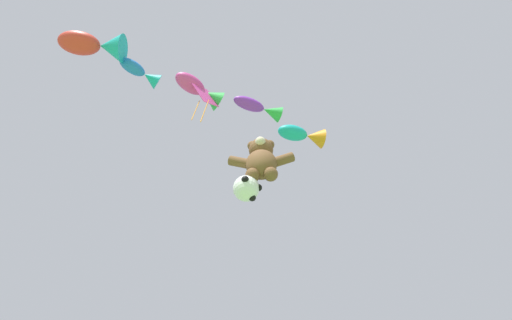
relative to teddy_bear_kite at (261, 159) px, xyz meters
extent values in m
ellipsoid|color=brown|center=(0.00, 0.01, -0.30)|extent=(1.07, 0.91, 1.30)
sphere|color=brown|center=(0.00, 0.01, 0.66)|extent=(0.90, 0.90, 0.90)
sphere|color=beige|center=(0.00, -0.37, 0.60)|extent=(0.38, 0.38, 0.38)
sphere|color=brown|center=(-0.32, 0.01, 1.01)|extent=(0.37, 0.37, 0.37)
cylinder|color=brown|center=(-0.78, 0.01, -0.08)|extent=(0.77, 0.35, 0.61)
sphere|color=brown|center=(-0.29, 0.01, -0.92)|extent=(0.48, 0.48, 0.48)
sphere|color=brown|center=(0.32, 0.01, 1.01)|extent=(0.37, 0.37, 0.37)
cylinder|color=brown|center=(0.78, 0.01, -0.08)|extent=(0.77, 0.35, 0.61)
sphere|color=brown|center=(0.29, 0.01, -0.92)|extent=(0.48, 0.48, 0.48)
sphere|color=white|center=(-0.52, 0.27, -1.27)|extent=(0.85, 0.85, 0.85)
sphere|color=black|center=(-0.12, 0.27, -1.27)|extent=(0.24, 0.24, 0.24)
sphere|color=black|center=(-0.60, 0.53, -0.99)|extent=(0.24, 0.24, 0.24)
sphere|color=black|center=(-0.52, -0.12, -1.33)|extent=(0.24, 0.24, 0.24)
sphere|color=black|center=(-0.33, 0.40, -1.59)|extent=(0.24, 0.24, 0.24)
ellipsoid|color=#19ADB2|center=(1.31, 0.37, 2.54)|extent=(1.39, 1.00, 0.57)
cone|color=orange|center=(2.24, 0.65, 2.54)|extent=(0.90, 1.00, 0.84)
sphere|color=black|center=(0.93, 0.26, 2.69)|extent=(0.15, 0.15, 0.15)
ellipsoid|color=purple|center=(-0.44, -0.67, 3.40)|extent=(1.46, 1.07, 0.47)
cone|color=green|center=(0.51, -0.24, 3.40)|extent=(0.97, 0.94, 0.69)
sphere|color=black|center=(-0.83, -0.85, 3.53)|extent=(0.12, 0.12, 0.12)
ellipsoid|color=#E53F9E|center=(-2.75, -1.73, 3.38)|extent=(1.47, 1.38, 0.61)
cone|color=green|center=(-1.97, -1.09, 3.38)|extent=(1.12, 1.15, 0.89)
sphere|color=black|center=(-3.08, -1.99, 3.55)|extent=(0.16, 0.16, 0.16)
ellipsoid|color=blue|center=(-4.99, -2.52, 3.54)|extent=(1.17, 1.09, 0.46)
cone|color=#19ADB2|center=(-4.34, -2.01, 3.54)|extent=(0.88, 0.89, 0.68)
sphere|color=black|center=(-5.26, -2.74, 3.66)|extent=(0.12, 0.12, 0.12)
ellipsoid|color=red|center=(-6.78, -3.59, 3.49)|extent=(1.73, 1.21, 0.78)
cone|color=#19ADB2|center=(-5.57, -3.35, 3.49)|extent=(1.08, 1.29, 1.14)
sphere|color=black|center=(-7.28, -3.69, 3.70)|extent=(0.20, 0.20, 0.20)
cube|color=#E53F9E|center=(-2.12, -1.37, 2.91)|extent=(0.98, 1.10, 1.45)
cylinder|color=orange|center=(-2.30, -1.36, 1.53)|extent=(0.03, 0.09, 1.85)
cylinder|color=orange|center=(-1.93, -1.40, 1.35)|extent=(0.03, 0.14, 2.19)
camera|label=1|loc=(0.25, -6.26, -10.07)|focal=24.00mm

